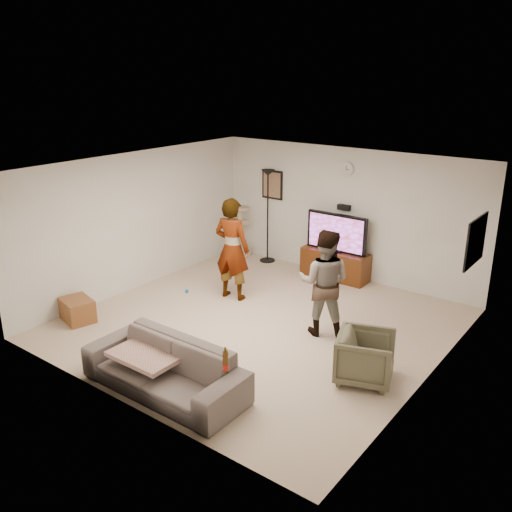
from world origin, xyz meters
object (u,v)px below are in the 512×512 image
Objects in this scene: person_right at (324,283)px; armchair at (365,357)px; tv_stand at (335,264)px; beer_bottle at (226,361)px; tv at (337,233)px; person_left at (232,249)px; cat_tree at (239,231)px; sofa at (164,368)px; floor_lamp at (268,217)px; side_table at (77,310)px.

armchair is (1.13, -0.85, -0.50)m from person_right.
beer_bottle reaches higher than tv_stand.
armchair is at bearing -54.75° from tv.
cat_tree is at bearing -61.78° from person_left.
sofa is 2.58m from armchair.
floor_lamp is 7.77× the size of beer_bottle.
person_right is at bearing 30.95° from side_table.
person_left is at bearing -54.19° from cat_tree.
tv is 1.10× the size of cat_tree.
cat_tree is 0.68× the size of person_right.
cat_tree is 2.30m from person_left.
person_right is at bearing 165.73° from person_left.
person_right reaches higher than beer_bottle.
person_right is (1.98, -0.23, -0.08)m from person_left.
floor_lamp is at bearing -60.22° from person_right.
side_table is at bearing 85.38° from armchair.
person_right is (1.00, -2.17, 0.55)m from tv_stand.
tv_stand reaches higher than side_table.
tv is 2.34m from cat_tree.
person_right is 6.62× the size of beer_bottle.
side_table is (-2.61, 0.58, -0.14)m from sofa.
person_left is 2.50× the size of armchair.
person_right is 3.98m from side_table.
armchair is at bearing -54.75° from tv_stand.
sofa is at bearing -87.18° from tv.
side_table is (-3.62, 0.58, -0.58)m from beer_bottle.
person_right is at bearing 73.17° from sofa.
person_right reaches higher than tv_stand.
person_left reaches higher than sofa.
cat_tree is 5.88m from beer_bottle.
cat_tree is 5.33m from sofa.
sofa is (1.22, -2.83, -0.59)m from person_left.
person_right is at bearing -39.70° from floor_lamp.
person_left is 1.99m from person_right.
tv_stand is 0.60× the size of sofa.
cat_tree is 0.51× the size of sofa.
cat_tree is at bearing 37.43° from armchair.
person_left is 3.13m from sofa.
floor_lamp is 2.67× the size of armchair.
tv_stand is at bearing -85.81° from person_right.
tv is 1.70× the size of armchair.
floor_lamp is at bearing 121.06° from beer_bottle.
side_table is at bearing -119.53° from tv_stand.
cat_tree is at bearing -52.65° from person_right.
tv is 0.56× the size of sofa.
tv is at bearing -85.81° from person_right.
person_left reaches higher than armchair.
person_right is 0.75× the size of sofa.
armchair is at bearing -33.38° from cat_tree.
floor_lamp reaches higher than tv.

